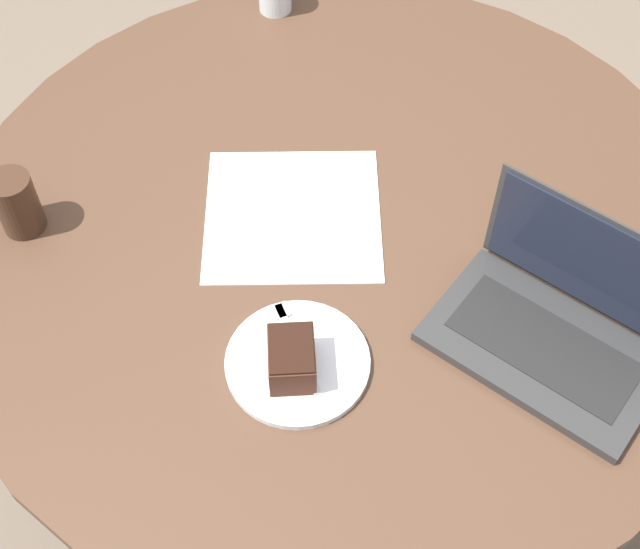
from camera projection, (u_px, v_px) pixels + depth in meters
The scene contains 8 objects.
ground_plane at pixel (334, 424), 2.14m from camera, with size 12.00×12.00×0.00m, color #6B5B4C.
dining_table at pixel (339, 255), 1.60m from camera, with size 1.34×1.34×0.76m.
paper_document at pixel (293, 215), 1.53m from camera, with size 0.41×0.41×0.00m.
plate at pixel (298, 363), 1.35m from camera, with size 0.22×0.22×0.01m.
cake_slice at pixel (292, 359), 1.31m from camera, with size 0.11×0.11×0.06m.
fork at pixel (293, 338), 1.36m from camera, with size 0.15×0.12×0.00m.
coffee_glass at pixel (17, 203), 1.47m from camera, with size 0.07×0.07×0.11m.
laptop at pixel (556, 325), 1.35m from camera, with size 0.36×0.24×0.22m.
Camera 1 is at (0.49, -0.83, 1.94)m, focal length 50.00 mm.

